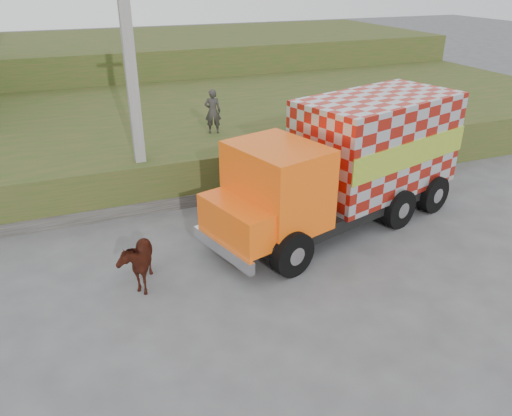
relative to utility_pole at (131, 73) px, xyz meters
name	(u,v)px	position (x,y,z in m)	size (l,w,h in m)	color
ground	(222,275)	(1.00, -4.60, -4.08)	(120.00, 120.00, 0.00)	#474749
embankment	(144,132)	(1.00, 5.40, -3.33)	(40.00, 12.00, 1.50)	#2B4617
embankment_far	(106,65)	(1.00, 17.40, -2.58)	(40.00, 12.00, 3.00)	#2B4617
retaining_strip	(113,211)	(-1.00, -0.40, -3.88)	(16.00, 0.50, 0.40)	#595651
utility_pole	(131,73)	(0.00, 0.00, 0.00)	(1.20, 0.30, 8.00)	gray
cargo_truck	(350,162)	(5.31, -3.15, -2.27)	(8.25, 4.57, 3.51)	black
cow	(137,259)	(-0.91, -4.21, -3.43)	(0.70, 1.53, 1.29)	black
pedestrian	(213,111)	(2.89, 1.90, -1.81)	(0.56, 0.37, 1.53)	#282623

